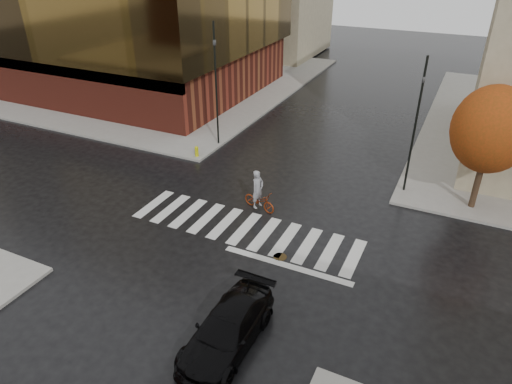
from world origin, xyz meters
TOP-DOWN VIEW (x-y plane):
  - ground at (0.00, 0.00)m, footprint 120.00×120.00m
  - sidewalk_nw at (-21.00, 21.00)m, footprint 30.00×30.00m
  - crosswalk at (0.00, 0.50)m, footprint 12.00×3.00m
  - tree_ne_a at (10.00, 7.40)m, footprint 3.80×3.80m
  - sedan at (2.77, -6.28)m, footprint 1.97×4.81m
  - cyclist at (-0.16, 2.50)m, footprint 2.07×1.16m
  - traffic_light_nw at (-6.31, 9.00)m, footprint 0.22×0.19m
  - traffic_light_ne at (6.45, 7.69)m, footprint 0.16×0.20m
  - fire_hydrant at (-6.50, 6.50)m, footprint 0.25×0.25m
  - manhole at (2.49, -0.86)m, footprint 0.69×0.69m

SIDE VIEW (x-z plane):
  - ground at x=0.00m, z-range 0.00..0.00m
  - crosswalk at x=0.00m, z-range 0.00..0.01m
  - manhole at x=2.49m, z-range 0.00..0.01m
  - sidewalk_nw at x=-21.00m, z-range 0.00..0.15m
  - fire_hydrant at x=-6.50m, z-range 0.18..0.89m
  - sedan at x=2.77m, z-range 0.00..1.39m
  - cyclist at x=-0.16m, z-range -0.35..1.87m
  - traffic_light_ne at x=6.45m, z-range 0.69..8.14m
  - tree_ne_a at x=10.00m, z-range 1.20..7.71m
  - traffic_light_nw at x=-6.31m, z-range 0.80..8.82m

